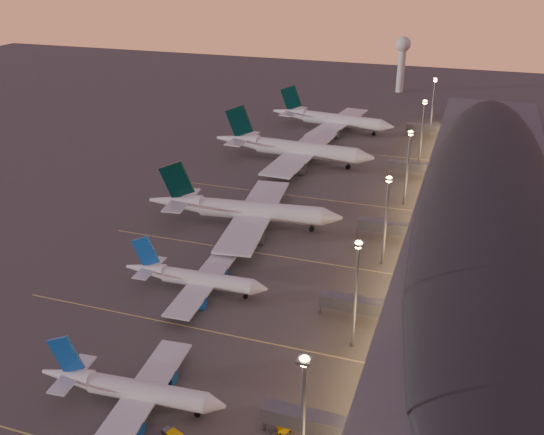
{
  "coord_description": "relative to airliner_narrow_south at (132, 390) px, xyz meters",
  "views": [
    {
      "loc": [
        54.8,
        -109.97,
        80.65
      ],
      "look_at": [
        2.0,
        45.0,
        7.0
      ],
      "focal_mm": 40.0,
      "sensor_mm": 36.0,
      "label": 1
    }
  ],
  "objects": [
    {
      "name": "baggage_tug_b",
      "position": [
        29.1,
        2.4,
        -2.97
      ],
      "size": [
        4.07,
        3.69,
        1.19
      ],
      "rotation": [
        0.0,
        0.0,
        0.67
      ],
      "color": "#E6B102",
      "rests_on": "ground"
    },
    {
      "name": "baggage_tug_a",
      "position": [
        11.22,
        -5.24,
        -2.94
      ],
      "size": [
        4.52,
        3.05,
        1.26
      ],
      "rotation": [
        0.0,
        0.0,
        -0.36
      ],
      "color": "#E6B102",
      "rests_on": "ground"
    },
    {
      "name": "airliner_narrow_south",
      "position": [
        0.0,
        0.0,
        0.0
      ],
      "size": [
        38.07,
        34.09,
        13.6
      ],
      "rotation": [
        0.0,
        0.0,
        0.08
      ],
      "color": "silver",
      "rests_on": "ground"
    },
    {
      "name": "ground",
      "position": [
        -0.01,
        31.95,
        -3.51
      ],
      "size": [
        700.0,
        700.0,
        0.0
      ],
      "primitive_type": "plane",
      "color": "#474441"
    },
    {
      "name": "airliner_wide_mid",
      "position": [
        -13.03,
        146.99,
        2.06
      ],
      "size": [
        67.62,
        61.61,
        21.64
      ],
      "rotation": [
        0.0,
        0.0,
        -0.05
      ],
      "color": "silver",
      "rests_on": "ground"
    },
    {
      "name": "airliner_wide_far",
      "position": [
        -9.28,
        197.9,
        1.54
      ],
      "size": [
        61.36,
        56.41,
        19.64
      ],
      "rotation": [
        0.0,
        0.0,
        -0.14
      ],
      "color": "silver",
      "rests_on": "ground"
    },
    {
      "name": "light_masts",
      "position": [
        35.99,
        96.95,
        14.04
      ],
      "size": [
        2.2,
        217.2,
        25.9
      ],
      "color": "slate",
      "rests_on": "ground"
    },
    {
      "name": "airliner_narrow_north",
      "position": [
        -6.7,
        42.15,
        0.05
      ],
      "size": [
        38.57,
        34.43,
        13.8
      ],
      "rotation": [
        0.0,
        0.0,
        0.04
      ],
      "color": "silver",
      "rests_on": "ground"
    },
    {
      "name": "airliner_wide_near",
      "position": [
        -9.46,
        83.37,
        1.61
      ],
      "size": [
        62.27,
        57.13,
        19.92
      ],
      "rotation": [
        0.0,
        0.0,
        0.12
      ],
      "color": "silver",
      "rests_on": "ground"
    },
    {
      "name": "lane_markings",
      "position": [
        -0.01,
        71.95,
        -3.51
      ],
      "size": [
        90.0,
        180.36,
        0.0
      ],
      "color": "#D8C659",
      "rests_on": "ground"
    },
    {
      "name": "terminal_building",
      "position": [
        61.83,
        104.42,
        5.27
      ],
      "size": [
        56.35,
        255.0,
        17.46
      ],
      "color": "#515156",
      "rests_on": "ground"
    },
    {
      "name": "radar_tower",
      "position": [
        9.99,
        291.95,
        18.36
      ],
      "size": [
        9.0,
        9.0,
        32.5
      ],
      "color": "silver",
      "rests_on": "ground"
    }
  ]
}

